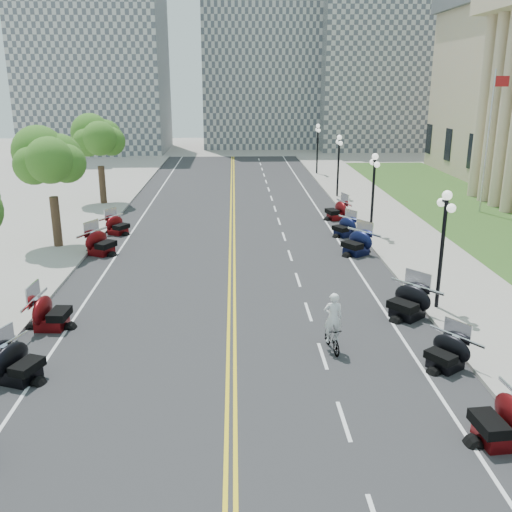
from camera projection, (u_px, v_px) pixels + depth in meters
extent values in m
plane|color=gray|center=(231.00, 358.00, 19.87)|extent=(160.00, 160.00, 0.00)
cube|color=#333335|center=(232.00, 268.00, 29.42)|extent=(16.00, 90.00, 0.01)
cube|color=yellow|center=(230.00, 267.00, 29.41)|extent=(0.12, 90.00, 0.00)
cube|color=yellow|center=(234.00, 267.00, 29.42)|extent=(0.12, 90.00, 0.00)
cube|color=white|center=(355.00, 266.00, 29.65)|extent=(0.12, 90.00, 0.00)
cube|color=white|center=(107.00, 269.00, 29.18)|extent=(0.12, 90.00, 0.00)
cube|color=white|center=(344.00, 421.00, 16.16)|extent=(0.12, 2.00, 0.00)
cube|color=white|center=(323.00, 356.00, 19.98)|extent=(0.12, 2.00, 0.00)
cube|color=white|center=(308.00, 312.00, 23.80)|extent=(0.12, 2.00, 0.00)
cube|color=white|center=(298.00, 280.00, 27.62)|extent=(0.12, 2.00, 0.00)
cube|color=white|center=(290.00, 255.00, 31.44)|extent=(0.12, 2.00, 0.00)
cube|color=white|center=(284.00, 236.00, 35.26)|extent=(0.12, 2.00, 0.00)
cube|color=white|center=(279.00, 221.00, 39.08)|extent=(0.12, 2.00, 0.00)
cube|color=white|center=(275.00, 209.00, 42.90)|extent=(0.12, 2.00, 0.00)
cube|color=white|center=(272.00, 198.00, 46.72)|extent=(0.12, 2.00, 0.00)
cube|color=white|center=(269.00, 189.00, 50.54)|extent=(0.12, 2.00, 0.00)
cube|color=white|center=(266.00, 182.00, 54.36)|extent=(0.12, 2.00, 0.00)
cube|color=white|center=(264.00, 175.00, 58.18)|extent=(0.12, 2.00, 0.00)
cube|color=white|center=(262.00, 169.00, 62.00)|extent=(0.12, 2.00, 0.00)
cube|color=white|center=(260.00, 164.00, 65.81)|extent=(0.12, 2.00, 0.00)
cube|color=white|center=(259.00, 159.00, 69.63)|extent=(0.12, 2.00, 0.00)
cube|color=#9E9991|center=(433.00, 264.00, 29.78)|extent=(5.00, 90.00, 0.15)
cube|color=#9E9991|center=(26.00, 269.00, 29.01)|extent=(5.00, 90.00, 0.15)
cube|color=#356023|center=(497.00, 226.00, 37.68)|extent=(9.00, 60.00, 0.10)
cube|color=gray|center=(94.00, 51.00, 74.58)|extent=(18.00, 14.00, 26.00)
cube|color=gray|center=(260.00, 38.00, 80.52)|extent=(16.00, 12.00, 30.00)
cube|color=gray|center=(389.00, 67.00, 79.49)|extent=(20.00, 14.00, 22.00)
imported|color=#A51414|center=(332.00, 338.00, 20.26)|extent=(0.69, 1.63, 0.95)
imported|color=silver|center=(334.00, 302.00, 19.84)|extent=(0.68, 0.44, 1.85)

